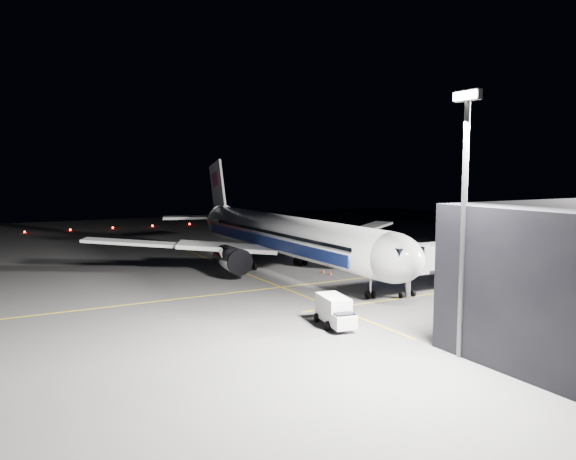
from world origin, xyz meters
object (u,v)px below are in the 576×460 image
Objects in this scene: baggage_tug at (356,251)px; safety_cone_a at (351,271)px; safety_cone_b at (330,273)px; jet_bridge at (493,250)px; airliner at (282,235)px; floodlight_mast_south at (464,201)px; safety_cone_c at (323,271)px; service_truck at (335,311)px.

baggage_tug reaches higher than safety_cone_a.
baggage_tug is 17.70m from safety_cone_b.
airliner is at bearing -141.96° from jet_bridge.
safety_cone_c is at bearing 164.43° from floodlight_mast_south.
baggage_tug is at bearing 153.38° from floodlight_mast_south.
baggage_tug is 16.45m from safety_cone_c.
service_truck is (-11.94, -3.82, -10.86)m from floodlight_mast_south.
safety_cone_a is 3.49m from safety_cone_b.
floodlight_mast_south reaches higher than jet_bridge.
safety_cone_c reaches higher than safety_cone_a.
jet_bridge is 21.73m from safety_cone_b.
safety_cone_b is 0.98× the size of safety_cone_c.
safety_cone_b is at bearing -138.70° from jet_bridge.
jet_bridge is 28.24m from baggage_tug.
airliner is 109.81× the size of safety_cone_c.
safety_cone_c is at bearing 180.00° from safety_cone_b.
airliner is 2.97× the size of floodlight_mast_south.
safety_cone_c is at bearing -141.91° from jet_bridge.
airliner is 1.79× the size of jet_bridge.
service_truck is 2.03× the size of baggage_tug.
service_truck is at bearing -77.74° from jet_bridge.
floodlight_mast_south is 37.47× the size of safety_cone_a.
safety_cone_b is at bearing -58.16° from baggage_tug.
floodlight_mast_south is 37.45m from safety_cone_b.
service_truck is (29.14, -9.83, -3.65)m from airliner.
airliner reaches higher than jet_bridge.
airliner is 29.31m from jet_bridge.
airliner reaches higher than safety_cone_b.
jet_bridge is at bearing 113.27° from service_truck.
safety_cone_b is (-16.00, -14.06, -4.31)m from jet_bridge.
service_truck is at bearing -162.28° from floodlight_mast_south.
jet_bridge is at bearing 38.04° from airliner.
airliner is at bearing -150.52° from safety_cone_b.
airliner is at bearing -84.71° from baggage_tug.
floodlight_mast_south is 37.57× the size of safety_cone_b.
airliner is at bearing 172.36° from service_truck.
safety_cone_a is at bearing 61.03° from safety_cone_c.
baggage_tug is 5.20× the size of safety_cone_a.
jet_bridge is 5.90× the size of service_truck.
service_truck is at bearing -32.08° from safety_cone_b.
airliner reaches higher than safety_cone_c.
floodlight_mast_south is at bearing -16.41° from safety_cone_b.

